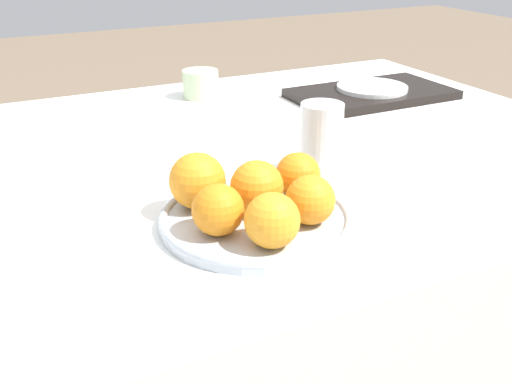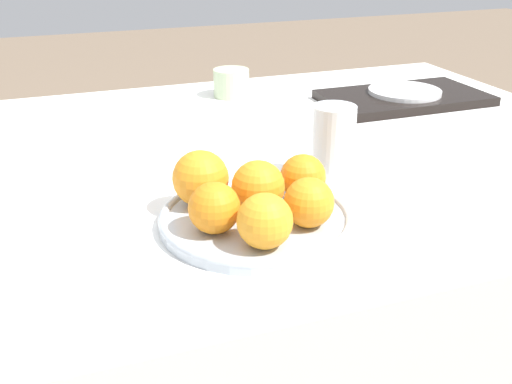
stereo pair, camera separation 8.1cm
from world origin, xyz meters
name	(u,v)px [view 1 (the left image)]	position (x,y,z in m)	size (l,w,h in m)	color
table	(220,326)	(0.00, 0.00, 0.38)	(1.53, 1.02, 0.77)	white
fruit_platter	(256,218)	(-0.06, -0.28, 0.78)	(0.27, 0.27, 0.02)	#B2BCC6
orange_0	(197,181)	(-0.12, -0.22, 0.82)	(0.08, 0.08, 0.08)	orange
orange_1	(257,187)	(-0.05, -0.27, 0.82)	(0.07, 0.07, 0.07)	orange
orange_2	(310,200)	(0.00, -0.33, 0.82)	(0.07, 0.07, 0.07)	orange
orange_3	(272,220)	(-0.07, -0.36, 0.82)	(0.07, 0.07, 0.07)	orange
orange_4	(218,210)	(-0.12, -0.30, 0.82)	(0.07, 0.07, 0.07)	orange
orange_5	(298,175)	(0.03, -0.25, 0.82)	(0.07, 0.07, 0.07)	orange
water_glass	(321,141)	(0.11, -0.18, 0.83)	(0.07, 0.07, 0.12)	silver
serving_tray	(372,94)	(0.47, 0.17, 0.78)	(0.37, 0.21, 0.02)	black
side_plate	(372,88)	(0.47, 0.17, 0.79)	(0.17, 0.17, 0.01)	white
cup_0	(201,84)	(0.11, 0.36, 0.80)	(0.08, 0.08, 0.06)	#B7CC9E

